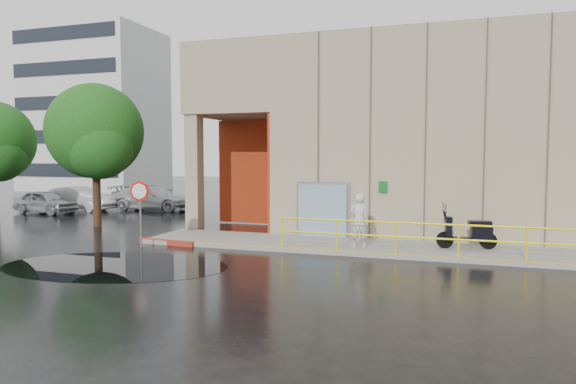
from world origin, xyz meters
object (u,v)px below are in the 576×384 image
object	(u,v)px
red_curb	(166,242)
car_a	(45,202)
car_b	(79,199)
car_c	(153,198)
person	(359,221)
stop_sign	(140,199)
tree_near	(96,135)
scooter	(468,223)

from	to	relation	value
red_curb	car_a	size ratio (longest dim) A/B	0.61
car_b	car_c	distance (m)	4.33
person	car_c	size ratio (longest dim) A/B	0.36
person	stop_sign	xyz separation A→B (m)	(-7.51, -1.56, 0.67)
tree_near	person	bearing A→B (deg)	-11.35
car_b	car_a	bearing A→B (deg)	156.10
car_a	car_c	size ratio (longest dim) A/B	0.77
scooter	car_c	distance (m)	19.70
red_curb	car_c	size ratio (longest dim) A/B	0.47
person	red_curb	xyz separation A→B (m)	(-7.01, -0.69, -0.99)
scooter	tree_near	bearing A→B (deg)	164.17
scooter	red_curb	bearing A→B (deg)	178.82
car_a	person	bearing A→B (deg)	-101.34
car_b	red_curb	bearing A→B (deg)	-128.54
red_curb	car_a	world-z (taller)	car_a
scooter	tree_near	distance (m)	16.40
scooter	red_curb	size ratio (longest dim) A/B	0.83
scooter	car_a	distance (m)	23.06
car_c	tree_near	distance (m)	8.07
car_a	tree_near	size ratio (longest dim) A/B	0.60
scooter	red_curb	world-z (taller)	scooter
red_curb	scooter	bearing A→B (deg)	9.34
car_a	car_c	bearing A→B (deg)	-47.27
stop_sign	red_curb	world-z (taller)	stop_sign
person	car_c	world-z (taller)	person
stop_sign	car_b	xyz separation A→B (m)	(-10.74, 9.49, -1.03)
red_curb	car_b	distance (m)	14.18
tree_near	scooter	bearing A→B (deg)	-5.31
stop_sign	car_c	distance (m)	13.09
person	tree_near	distance (m)	13.17
person	scooter	bearing A→B (deg)	-177.76
stop_sign	tree_near	distance (m)	6.93
car_c	tree_near	world-z (taller)	tree_near
person	scooter	distance (m)	3.62
stop_sign	red_curb	distance (m)	1.94
car_b	tree_near	distance (m)	8.60
car_c	scooter	bearing A→B (deg)	-117.41
person	tree_near	bearing A→B (deg)	-25.60
car_c	car_b	bearing A→B (deg)	111.20
stop_sign	car_c	xyz separation A→B (m)	(-6.76, 11.17, -1.01)
stop_sign	tree_near	size ratio (longest dim) A/B	0.36
red_curb	car_b	xyz separation A→B (m)	(-11.24, 8.62, 0.63)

